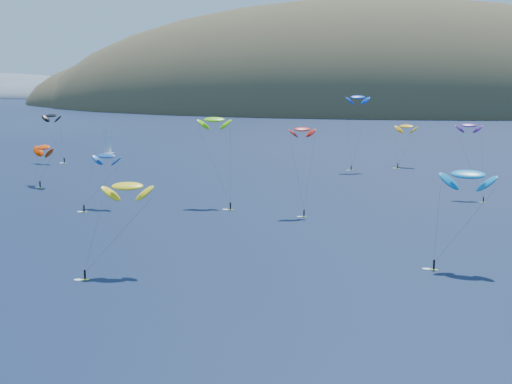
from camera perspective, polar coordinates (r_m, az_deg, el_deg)
The scene contains 12 objects.
island at distance 635.94m, azimuth 10.78°, elevation 5.74°, with size 730.00×300.00×210.00m.
sailboat at distance 295.86m, azimuth -11.79°, elevation 3.04°, with size 9.92×8.60×11.93m.
kitesurfer_1 at distance 227.81m, azimuth -16.64°, elevation 3.44°, with size 10.68×11.42×14.37m.
kitesurfer_2 at distance 129.13m, azimuth -10.25°, elevation 0.45°, with size 10.70×11.29×17.67m.
kitesurfer_3 at distance 189.44m, azimuth -3.35°, elevation 5.79°, with size 11.48×12.20×24.65m.
kitesurfer_4 at distance 253.15m, azimuth 8.15°, elevation 7.51°, with size 8.97×7.04×27.63m.
kitesurfer_5 at distance 135.00m, azimuth 16.61°, elevation 1.35°, with size 11.72×8.35×19.67m.
kitesurfer_6 at distance 207.88m, azimuth 16.67°, elevation 5.12°, with size 7.74×11.96×21.86m.
kitesurfer_9 at distance 176.86m, azimuth 3.72°, elevation 5.00°, with size 7.16×8.61×22.67m.
kitesurfer_10 at distance 189.45m, azimuth -11.87°, elevation 2.84°, with size 8.42×11.98×15.43m.
kitesurfer_11 at distance 266.33m, azimuth 11.93°, elevation 5.16°, with size 9.32×12.94×16.73m.
kitesurfer_12 at distance 281.56m, azimuth -16.04°, elevation 5.89°, with size 11.55×7.38×19.88m.
Camera 1 is at (29.77, -71.73, 36.71)m, focal length 50.00 mm.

